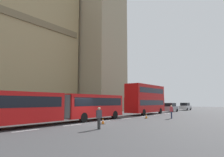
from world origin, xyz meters
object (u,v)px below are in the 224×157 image
object	(u,v)px
traffic_cone_west	(103,121)
traffic_cone_middle	(146,116)
pedestrian_near_cones	(99,117)
sedan_lead	(171,107)
pedestrian_by_kerb	(171,111)
sedan_trailing	(185,107)
double_decker_bus	(146,98)
articulated_bus	(59,105)

from	to	relation	value
traffic_cone_west	traffic_cone_middle	bearing A→B (deg)	-1.32
pedestrian_near_cones	traffic_cone_west	bearing A→B (deg)	33.58
pedestrian_near_cones	sedan_lead	bearing A→B (deg)	10.48
pedestrian_by_kerb	pedestrian_near_cones	bearing A→B (deg)	176.52
sedan_trailing	traffic_cone_middle	distance (m)	29.56
pedestrian_by_kerb	traffic_cone_west	bearing A→B (deg)	164.45
double_decker_bus	traffic_cone_west	bearing A→B (deg)	-167.23
sedan_lead	sedan_trailing	distance (m)	10.44
pedestrian_near_cones	sedan_trailing	bearing A→B (deg)	7.96
double_decker_bus	traffic_cone_west	world-z (taller)	double_decker_bus
sedan_lead	pedestrian_by_kerb	bearing A→B (deg)	-159.33
traffic_cone_middle	double_decker_bus	bearing A→B (deg)	26.69
sedan_trailing	articulated_bus	bearing A→B (deg)	179.95
sedan_trailing	pedestrian_near_cones	size ratio (longest dim) A/B	2.60
double_decker_bus	traffic_cone_middle	bearing A→B (deg)	-153.31
articulated_bus	double_decker_bus	size ratio (longest dim) A/B	1.88
double_decker_bus	pedestrian_by_kerb	size ratio (longest dim) A/B	5.86
articulated_bus	traffic_cone_west	world-z (taller)	articulated_bus
traffic_cone_west	pedestrian_by_kerb	world-z (taller)	pedestrian_by_kerb
double_decker_bus	traffic_cone_west	distance (m)	16.98
sedan_lead	traffic_cone_west	xyz separation A→B (m)	(-27.47, -3.60, -0.63)
sedan_lead	traffic_cone_middle	world-z (taller)	sedan_lead
traffic_cone_west	pedestrian_near_cones	bearing A→B (deg)	-146.42
articulated_bus	traffic_cone_west	size ratio (longest dim) A/B	32.19
articulated_bus	pedestrian_by_kerb	size ratio (longest dim) A/B	11.05
pedestrian_near_cones	pedestrian_by_kerb	bearing A→B (deg)	-3.48
traffic_cone_west	sedan_trailing	bearing A→B (deg)	5.55
articulated_bus	pedestrian_by_kerb	xyz separation A→B (m)	(12.50, -6.58, -0.83)
double_decker_bus	traffic_cone_west	xyz separation A→B (m)	(-16.39, -3.71, -2.43)
sedan_lead	pedestrian_by_kerb	distance (m)	18.33
articulated_bus	double_decker_bus	bearing A→B (deg)	0.01
articulated_bus	sedan_trailing	world-z (taller)	articulated_bus
double_decker_bus	pedestrian_near_cones	world-z (taller)	double_decker_bus
articulated_bus	pedestrian_near_cones	world-z (taller)	articulated_bus
traffic_cone_middle	pedestrian_near_cones	xyz separation A→B (m)	(-11.71, -1.86, 0.63)
articulated_bus	pedestrian_by_kerb	distance (m)	14.15
pedestrian_by_kerb	sedan_lead	bearing A→B (deg)	20.67
traffic_cone_middle	pedestrian_by_kerb	bearing A→B (deg)	-57.38
sedan_trailing	sedan_lead	bearing A→B (deg)	-179.54
articulated_bus	double_decker_bus	xyz separation A→B (m)	(18.57, 0.00, 0.96)
traffic_cone_west	traffic_cone_middle	distance (m)	8.61
articulated_bus	sedan_lead	world-z (taller)	articulated_bus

